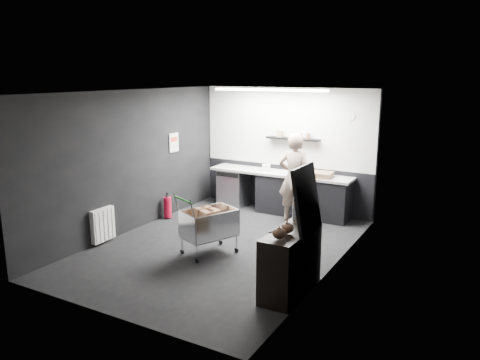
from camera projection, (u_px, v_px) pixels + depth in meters
The scene contains 22 objects.
floor at pixel (222, 247), 8.27m from camera, with size 5.50×5.50×0.00m, color black.
ceiling at pixel (220, 92), 7.67m from camera, with size 5.50×5.50×0.00m, color white.
wall_back at pixel (286, 150), 10.31m from camera, with size 5.50×5.50×0.00m, color black.
wall_front at pixel (101, 213), 5.63m from camera, with size 5.50×5.50×0.00m, color black.
wall_left at pixel (132, 161), 8.92m from camera, with size 5.50×5.50×0.00m, color black.
wall_right at pixel (334, 185), 7.01m from camera, with size 5.50×5.50×0.00m, color black.
kitchen_wall_panel at pixel (286, 127), 10.18m from camera, with size 3.95×0.02×1.70m, color silver.
dado_panel at pixel (285, 187), 10.48m from camera, with size 3.95×0.02×1.00m, color black.
floating_shelf at pixel (293, 139), 10.04m from camera, with size 1.20×0.22×0.04m, color black.
wall_clock at pixel (350, 116), 9.43m from camera, with size 0.20×0.20×0.03m, color white.
poster at pixel (174, 142), 9.97m from camera, with size 0.02×0.30×0.40m, color white.
poster_red_band at pixel (174, 139), 9.96m from camera, with size 0.01×0.22×0.10m, color red.
radiator at pixel (103, 225), 8.35m from camera, with size 0.10×0.50×0.60m, color white.
ceiling_strip at pixel (269, 90), 9.25m from camera, with size 2.40×0.20×0.04m, color white.
prep_counter at pixel (285, 193), 10.16m from camera, with size 3.20×0.61×0.90m.
person at pixel (294, 178), 9.48m from camera, with size 0.67×0.44×1.84m, color beige.
shopping_cart at pixel (209, 226), 7.86m from camera, with size 0.92×1.16×1.04m.
sideboard at pixel (292, 253), 6.45m from camera, with size 0.52×1.21×1.81m.
fire_extinguisher at pixel (168, 206), 9.82m from camera, with size 0.16×0.16×0.54m.
cardboard_box at pixel (319, 175), 9.63m from camera, with size 0.54×0.41×0.11m, color #8A6A49.
pink_tub at pixel (302, 169), 9.86m from camera, with size 0.23×0.23×0.23m, color silver.
white_container at pixel (266, 168), 10.21m from camera, with size 0.17×0.13×0.15m, color white.
Camera 1 is at (4.10, -6.64, 3.00)m, focal length 35.00 mm.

